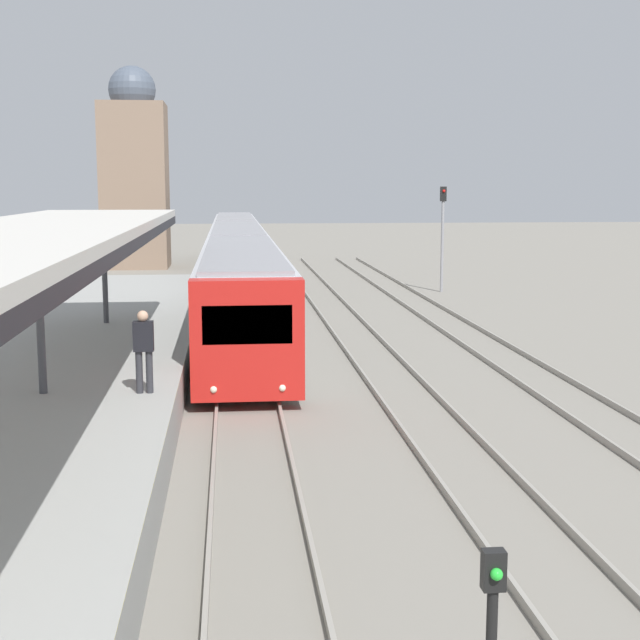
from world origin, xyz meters
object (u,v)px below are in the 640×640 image
(person_on_platform, at_px, (144,346))
(signal_post_near, at_px, (492,633))
(train_near, at_px, (237,256))
(signal_mast_far, at_px, (443,226))

(person_on_platform, bearing_deg, signal_post_near, -69.32)
(train_near, bearing_deg, signal_mast_far, -6.91)
(signal_post_near, distance_m, signal_mast_far, 35.98)
(train_near, bearing_deg, signal_post_near, -87.04)
(signal_post_near, height_order, signal_mast_far, signal_mast_far)
(train_near, xyz_separation_m, signal_mast_far, (9.84, -1.19, 1.44))
(person_on_platform, distance_m, train_near, 25.79)
(train_near, height_order, signal_mast_far, signal_mast_far)
(person_on_platform, relative_size, train_near, 0.04)
(person_on_platform, height_order, signal_mast_far, signal_mast_far)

